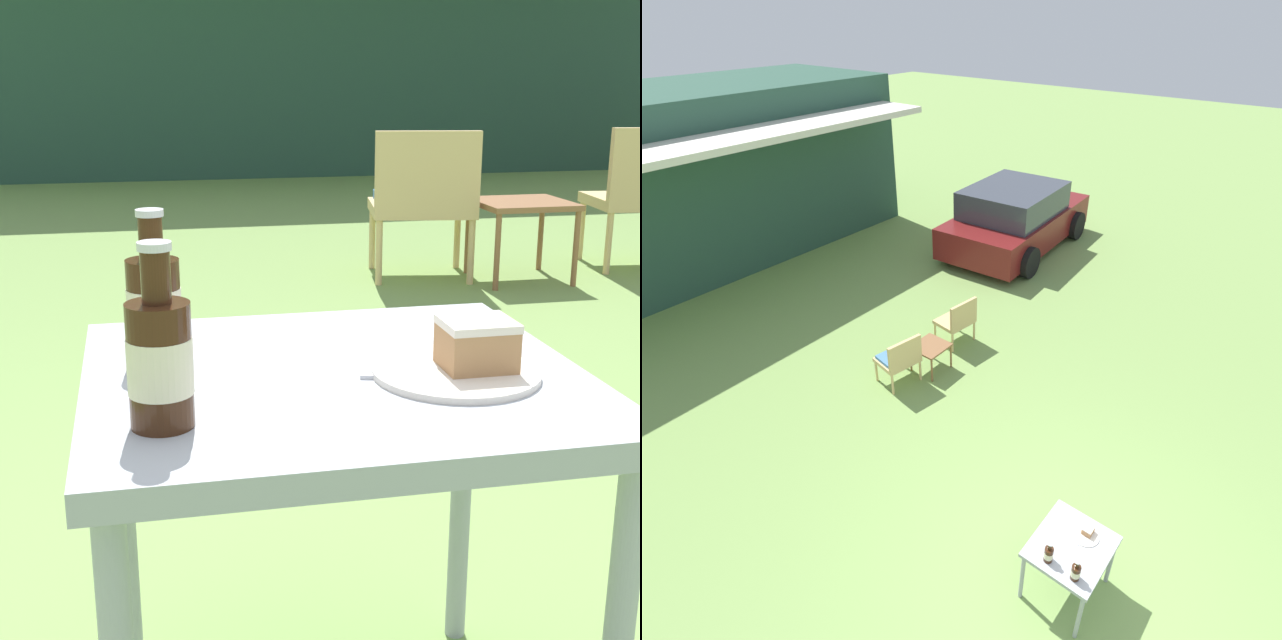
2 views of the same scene
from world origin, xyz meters
TOP-DOWN VIEW (x-y plane):
  - cabin_building at (1.63, 9.94)m, footprint 9.03×4.64m
  - wicker_chair_cushioned at (1.26, 3.39)m, footprint 0.62×0.56m
  - garden_side_table at (1.78, 3.26)m, footprint 0.49×0.47m
  - patio_table at (0.00, 0.00)m, footprint 0.72×0.66m
  - cake_on_plate at (0.18, -0.06)m, footprint 0.24×0.24m
  - cola_bottle_near at (-0.25, 0.10)m, footprint 0.08×0.08m
  - cola_bottle_far at (-0.25, -0.16)m, footprint 0.08×0.08m
  - fork at (0.11, -0.06)m, footprint 0.16×0.05m

SIDE VIEW (x-z plane):
  - garden_side_table at x=1.78m, z-range 0.16..0.60m
  - wicker_chair_cushioned at x=1.26m, z-range 0.05..0.86m
  - patio_table at x=0.00m, z-range 0.26..0.95m
  - fork at x=0.11m, z-range 0.69..0.69m
  - cake_on_plate at x=0.18m, z-range 0.67..0.76m
  - cola_bottle_near at x=-0.25m, z-range 0.66..0.89m
  - cola_bottle_far at x=-0.25m, z-range 0.66..0.89m
  - cabin_building at x=1.63m, z-range 0.01..3.41m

